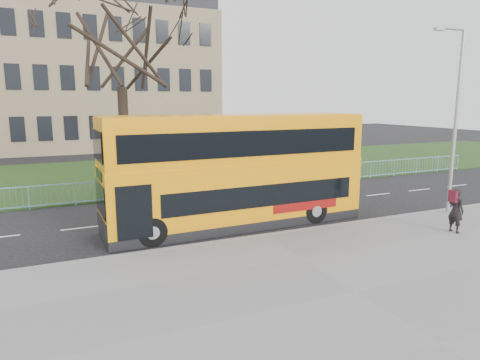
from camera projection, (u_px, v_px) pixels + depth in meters
name	position (u px, v px, depth m)	size (l,w,h in m)	color
ground	(246.00, 227.00, 17.11)	(120.00, 120.00, 0.00)	black
pavement	(355.00, 294.00, 11.04)	(80.00, 10.50, 0.12)	slate
kerb	(263.00, 236.00, 15.70)	(80.00, 0.20, 0.14)	gray
grass_verge	(160.00, 172.00, 29.93)	(80.00, 15.40, 0.08)	#1D3914
guard_railing	(194.00, 184.00, 22.93)	(40.00, 0.12, 1.10)	#7CB6DD
bare_tree	(121.00, 67.00, 23.64)	(9.39, 9.39, 13.41)	black
civic_building	(64.00, 81.00, 45.23)	(30.00, 15.00, 14.00)	#887956
yellow_bus	(237.00, 168.00, 16.93)	(10.49, 2.70, 4.37)	#FF9B0A
pedestrian	(456.00, 210.00, 15.87)	(0.61, 0.40, 1.67)	black
street_lamp	(455.00, 115.00, 18.05)	(1.64, 0.22, 7.75)	#9B9FA3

